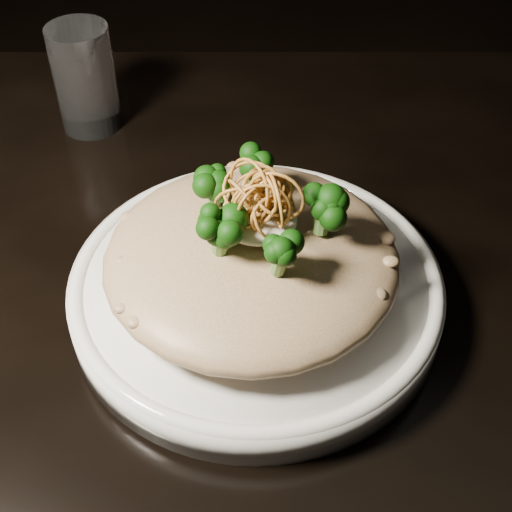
{
  "coord_description": "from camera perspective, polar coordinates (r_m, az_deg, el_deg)",
  "views": [
    {
      "loc": [
        0.08,
        -0.44,
        1.19
      ],
      "look_at": [
        0.08,
        -0.03,
        0.81
      ],
      "focal_mm": 50.0,
      "sensor_mm": 36.0,
      "label": 1
    }
  ],
  "objects": [
    {
      "name": "table",
      "position": [
        0.69,
        -6.93,
        -6.39
      ],
      "size": [
        1.1,
        0.8,
        0.75
      ],
      "color": "black",
      "rests_on": "ground"
    },
    {
      "name": "plate",
      "position": [
        0.59,
        0.0,
        -2.77
      ],
      "size": [
        0.3,
        0.3,
        0.03
      ],
      "primitive_type": "cylinder",
      "color": "white",
      "rests_on": "table"
    },
    {
      "name": "cheese",
      "position": [
        0.54,
        0.19,
        2.98
      ],
      "size": [
        0.06,
        0.06,
        0.02
      ],
      "primitive_type": "ellipsoid",
      "color": "white",
      "rests_on": "risotto"
    },
    {
      "name": "shallots",
      "position": [
        0.52,
        0.32,
        5.24
      ],
      "size": [
        0.06,
        0.06,
        0.04
      ],
      "primitive_type": null,
      "color": "#8D5F1D",
      "rests_on": "cheese"
    },
    {
      "name": "drinking_glass",
      "position": [
        0.79,
        -13.53,
        13.63
      ],
      "size": [
        0.08,
        0.08,
        0.11
      ],
      "primitive_type": "cylinder",
      "rotation": [
        0.0,
        0.0,
        0.32
      ],
      "color": "white",
      "rests_on": "table"
    },
    {
      "name": "broccoli",
      "position": [
        0.53,
        0.26,
        4.45
      ],
      "size": [
        0.14,
        0.14,
        0.05
      ],
      "primitive_type": null,
      "color": "black",
      "rests_on": "risotto"
    },
    {
      "name": "risotto",
      "position": [
        0.55,
        -0.36,
        -0.11
      ],
      "size": [
        0.23,
        0.23,
        0.05
      ],
      "primitive_type": "ellipsoid",
      "color": "brown",
      "rests_on": "plate"
    }
  ]
}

